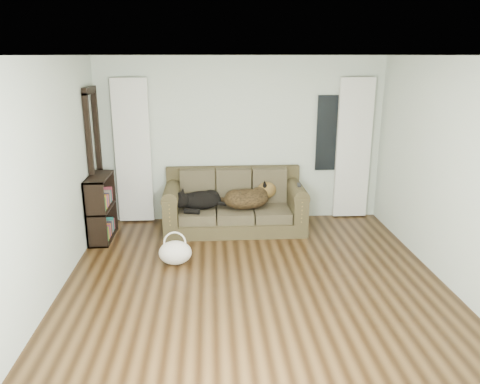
{
  "coord_description": "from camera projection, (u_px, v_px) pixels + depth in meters",
  "views": [
    {
      "loc": [
        -0.49,
        -4.84,
        2.61
      ],
      "look_at": [
        -0.08,
        1.6,
        0.71
      ],
      "focal_mm": 35.0,
      "sensor_mm": 36.0,
      "label": 1
    }
  ],
  "objects": [
    {
      "name": "wall_right",
      "position": [
        459.0,
        177.0,
        5.18
      ],
      "size": [
        0.04,
        5.0,
        2.6
      ],
      "primitive_type": "cube",
      "color": "#B6C5B1",
      "rests_on": "ground"
    },
    {
      "name": "tv_remote",
      "position": [
        299.0,
        185.0,
        7.01
      ],
      "size": [
        0.06,
        0.16,
        0.02
      ],
      "primitive_type": "cube",
      "rotation": [
        0.0,
        0.0,
        -0.11
      ],
      "color": "black",
      "rests_on": "sofa"
    },
    {
      "name": "wall_left",
      "position": [
        43.0,
        184.0,
        4.9
      ],
      "size": [
        0.04,
        5.0,
        2.6
      ],
      "primitive_type": "cube",
      "color": "#B6C5B1",
      "rests_on": "ground"
    },
    {
      "name": "sofa",
      "position": [
        235.0,
        201.0,
        7.16
      ],
      "size": [
        2.12,
        0.92,
        0.87
      ],
      "primitive_type": "cube",
      "color": "#33281C",
      "rests_on": "floor"
    },
    {
      "name": "floor",
      "position": [
        256.0,
        289.0,
        5.4
      ],
      "size": [
        5.0,
        5.0,
        0.0
      ],
      "primitive_type": "plane",
      "color": "black",
      "rests_on": "ground"
    },
    {
      "name": "door_casing",
      "position": [
        96.0,
        164.0,
        6.93
      ],
      "size": [
        0.07,
        0.6,
        2.1
      ],
      "primitive_type": "cube",
      "color": "black",
      "rests_on": "ground"
    },
    {
      "name": "bookshelf",
      "position": [
        101.0,
        206.0,
        6.77
      ],
      "size": [
        0.3,
        0.77,
        0.95
      ],
      "primitive_type": "cube",
      "rotation": [
        0.0,
        0.0,
        0.02
      ],
      "color": "black",
      "rests_on": "floor"
    },
    {
      "name": "curtain_right",
      "position": [
        353.0,
        149.0,
        7.51
      ],
      "size": [
        0.55,
        0.08,
        2.25
      ],
      "primitive_type": "cube",
      "color": "silver",
      "rests_on": "ground"
    },
    {
      "name": "window_pane",
      "position": [
        332.0,
        133.0,
        7.46
      ],
      "size": [
        0.5,
        0.03,
        1.2
      ],
      "primitive_type": "cube",
      "color": "black",
      "rests_on": "wall_back"
    },
    {
      "name": "wall_back",
      "position": [
        241.0,
        140.0,
        7.43
      ],
      "size": [
        4.5,
        0.04,
        2.6
      ],
      "primitive_type": "cube",
      "color": "#B6C5B1",
      "rests_on": "ground"
    },
    {
      "name": "ceiling",
      "position": [
        258.0,
        55.0,
        4.67
      ],
      "size": [
        5.0,
        5.0,
        0.0
      ],
      "primitive_type": "plane",
      "color": "white",
      "rests_on": "ground"
    },
    {
      "name": "dog_shepherd",
      "position": [
        249.0,
        199.0,
        7.15
      ],
      "size": [
        0.82,
        0.64,
        0.33
      ],
      "primitive_type": "ellipsoid",
      "rotation": [
        0.0,
        0.0,
        3.32
      ],
      "color": "black",
      "rests_on": "sofa"
    },
    {
      "name": "dog_black_lab",
      "position": [
        198.0,
        200.0,
        7.09
      ],
      "size": [
        0.7,
        0.54,
        0.27
      ],
      "primitive_type": "ellipsoid",
      "rotation": [
        0.0,
        0.0,
        0.17
      ],
      "color": "black",
      "rests_on": "sofa"
    },
    {
      "name": "curtain_left",
      "position": [
        133.0,
        152.0,
        7.29
      ],
      "size": [
        0.55,
        0.08,
        2.25
      ],
      "primitive_type": "cube",
      "color": "silver",
      "rests_on": "ground"
    },
    {
      "name": "tote_bag",
      "position": [
        175.0,
        252.0,
        6.02
      ],
      "size": [
        0.53,
        0.48,
        0.31
      ],
      "primitive_type": "ellipsoid",
      "rotation": [
        0.0,
        0.0,
        -0.43
      ],
      "color": "silver",
      "rests_on": "floor"
    }
  ]
}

